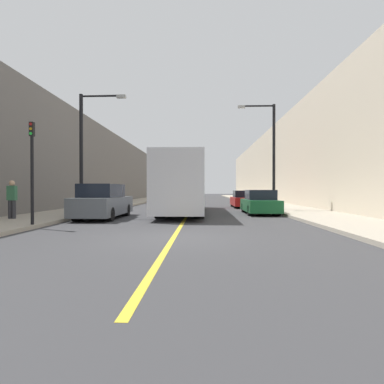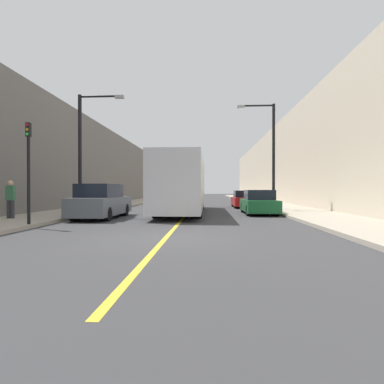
{
  "view_description": "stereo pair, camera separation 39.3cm",
  "coord_description": "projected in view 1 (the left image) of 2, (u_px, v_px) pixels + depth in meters",
  "views": [
    {
      "loc": [
        0.93,
        -9.33,
        1.5
      ],
      "look_at": [
        0.06,
        13.9,
        1.33
      ],
      "focal_mm": 28.0,
      "sensor_mm": 36.0,
      "label": 1
    },
    {
      "loc": [
        1.32,
        -9.31,
        1.5
      ],
      "look_at": [
        0.06,
        13.9,
        1.33
      ],
      "focal_mm": 28.0,
      "sensor_mm": 36.0,
      "label": 2
    }
  ],
  "objects": [
    {
      "name": "street_lamp_right",
      "position": [
        271.0,
        149.0,
        20.66
      ],
      "size": [
        2.59,
        0.24,
        7.25
      ],
      "color": "black",
      "rests_on": "sidewalk_right"
    },
    {
      "name": "traffic_light",
      "position": [
        32.0,
        169.0,
        11.6
      ],
      "size": [
        0.16,
        0.18,
        3.98
      ],
      "color": "black",
      "rests_on": "sidewalk_left"
    },
    {
      "name": "building_row_right",
      "position": [
        282.0,
        166.0,
        38.89
      ],
      "size": [
        4.0,
        72.0,
        9.08
      ],
      "primitive_type": "cube",
      "color": "beige",
      "rests_on": "ground"
    },
    {
      "name": "car_right_mid",
      "position": [
        244.0,
        200.0,
        25.2
      ],
      "size": [
        1.88,
        4.4,
        1.44
      ],
      "color": "maroon",
      "rests_on": "ground"
    },
    {
      "name": "bus",
      "position": [
        184.0,
        185.0,
        19.49
      ],
      "size": [
        2.6,
        12.26,
        3.41
      ],
      "color": "silver",
      "rests_on": "ground"
    },
    {
      "name": "road_center_line",
      "position": [
        196.0,
        201.0,
        39.35
      ],
      "size": [
        0.16,
        72.0,
        0.01
      ],
      "primitive_type": "cube",
      "color": "gold",
      "rests_on": "ground"
    },
    {
      "name": "street_lamp_left",
      "position": [
        86.0,
        145.0,
        16.51
      ],
      "size": [
        2.59,
        0.24,
        6.62
      ],
      "color": "black",
      "rests_on": "sidewalk_left"
    },
    {
      "name": "sidewalk_right",
      "position": [
        252.0,
        201.0,
        39.07
      ],
      "size": [
        3.63,
        72.0,
        0.15
      ],
      "primitive_type": "cube",
      "color": "#A89E8C",
      "rests_on": "ground"
    },
    {
      "name": "car_right_near",
      "position": [
        260.0,
        203.0,
        18.44
      ],
      "size": [
        1.84,
        4.34,
        1.49
      ],
      "color": "#145128",
      "rests_on": "ground"
    },
    {
      "name": "building_row_left",
      "position": [
        112.0,
        171.0,
        39.73
      ],
      "size": [
        4.0,
        72.0,
        7.92
      ],
      "primitive_type": "cube",
      "color": "#66605B",
      "rests_on": "ground"
    },
    {
      "name": "sidewalk_left",
      "position": [
        141.0,
        200.0,
        39.62
      ],
      "size": [
        3.63,
        72.0,
        0.15
      ],
      "primitive_type": "cube",
      "color": "#A89E8C",
      "rests_on": "ground"
    },
    {
      "name": "parked_suv_left",
      "position": [
        103.0,
        202.0,
        15.7
      ],
      "size": [
        1.92,
        4.93,
        1.8
      ],
      "color": "#51565B",
      "rests_on": "ground"
    },
    {
      "name": "ground_plane",
      "position": [
        174.0,
        238.0,
        9.37
      ],
      "size": [
        200.0,
        200.0,
        0.0
      ],
      "primitive_type": "plane",
      "color": "#38383A"
    },
    {
      "name": "pedestrian",
      "position": [
        12.0,
        199.0,
        13.96
      ],
      "size": [
        0.39,
        0.25,
        1.79
      ],
      "color": "#2D2D33",
      "rests_on": "sidewalk_left"
    }
  ]
}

